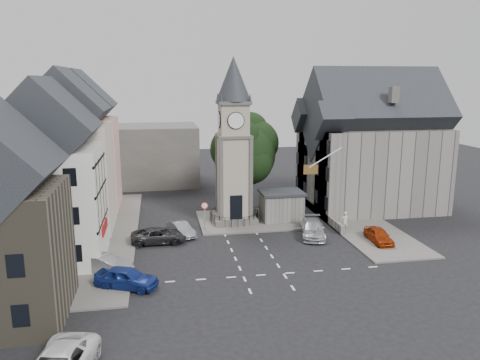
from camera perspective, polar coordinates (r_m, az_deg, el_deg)
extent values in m
plane|color=black|center=(40.02, 1.11, -8.41)|extent=(120.00, 120.00, 0.00)
cube|color=#595651|center=(45.30, -16.23, -6.35)|extent=(6.00, 30.00, 0.14)
cube|color=#595651|center=(50.71, 12.79, -4.20)|extent=(6.00, 26.00, 0.14)
cube|color=#595651|center=(47.71, 1.03, -4.91)|extent=(10.00, 8.00, 0.16)
cube|color=silver|center=(35.03, 2.88, -11.48)|extent=(20.00, 8.00, 0.01)
cube|color=#4C4944|center=(47.38, -0.76, -4.69)|extent=(4.20, 4.20, 0.70)
torus|color=black|center=(47.18, -0.76, -3.84)|extent=(4.86, 4.86, 0.06)
cube|color=gray|center=(46.32, -0.77, 0.47)|extent=(3.00, 3.00, 8.00)
cube|color=black|center=(45.58, -0.47, -3.34)|extent=(1.20, 0.25, 2.40)
cube|color=#4C4944|center=(45.69, -0.79, 5.40)|extent=(3.30, 3.30, 0.25)
cube|color=gray|center=(45.53, -0.79, 7.40)|extent=(2.70, 2.70, 3.20)
cylinder|color=white|center=(44.16, -0.50, 7.25)|extent=(1.50, 0.12, 1.50)
cube|color=#4C4944|center=(45.43, -0.80, 9.41)|extent=(3.10, 3.10, 0.30)
cone|color=black|center=(45.39, -0.81, 12.25)|extent=(3.40, 3.40, 4.20)
cube|color=#66635E|center=(47.60, 5.06, -3.34)|extent=(4.00, 3.00, 2.80)
cube|color=black|center=(47.22, 5.09, -1.53)|extent=(4.30, 3.30, 0.25)
cylinder|color=black|center=(52.00, 0.52, -1.06)|extent=(0.70, 0.70, 4.40)
cylinder|color=black|center=(44.35, -4.33, -4.68)|extent=(0.10, 0.10, 2.50)
cone|color=#A50C0C|center=(43.92, -4.35, -3.15)|extent=(0.70, 0.06, 0.70)
cone|color=white|center=(43.90, -4.34, -3.16)|extent=(0.54, 0.04, 0.54)
cube|color=#DFA099|center=(54.18, -18.61, 1.86)|extent=(7.50, 7.00, 10.00)
cube|color=beige|center=(46.42, -20.02, 0.14)|extent=(7.50, 7.00, 10.00)
cube|color=silver|center=(38.87, -21.93, -2.96)|extent=(7.50, 7.00, 9.00)
cube|color=#4C4944|center=(65.73, -14.04, 2.93)|extent=(20.00, 10.00, 8.00)
cube|color=#66635E|center=(54.00, 15.70, 1.47)|extent=(14.00, 10.00, 9.00)
cube|color=#66635E|center=(48.41, 10.85, 0.52)|extent=(1.60, 4.40, 9.00)
cube|color=#66635E|center=(54.89, 8.28, 1.96)|extent=(1.60, 4.40, 9.00)
cube|color=#66635E|center=(51.42, 9.07, -3.38)|extent=(0.40, 16.00, 0.90)
cylinder|color=white|center=(44.12, 10.39, 2.73)|extent=(3.17, 0.10, 1.89)
plane|color=#B21414|center=(43.84, 8.62, 1.28)|extent=(1.40, 0.00, 1.40)
imported|color=navy|center=(33.60, -13.67, -11.51)|extent=(4.71, 3.33, 1.49)
imported|color=#919398|center=(36.47, -16.19, -9.83)|extent=(4.43, 2.94, 1.38)
imported|color=#272729|center=(41.83, -9.86, -6.70)|extent=(4.85, 2.26, 1.34)
imported|color=gray|center=(43.43, -7.22, -5.96)|extent=(2.77, 4.07, 1.27)
imported|color=#B0B3B8|center=(43.42, 8.85, -5.88)|extent=(3.21, 5.40, 1.47)
imported|color=#992C08|center=(43.01, 16.55, -6.51)|extent=(1.78, 4.00, 1.34)
imported|color=beige|center=(45.40, 12.63, -4.95)|extent=(0.71, 0.48, 1.89)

